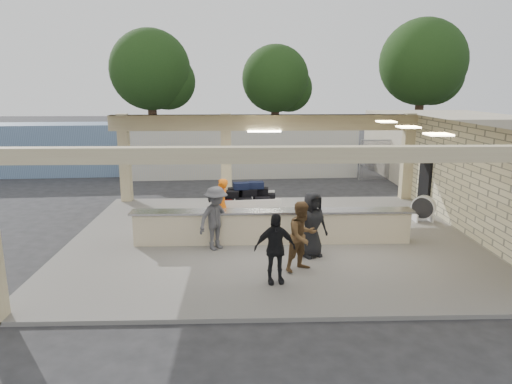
{
  "coord_description": "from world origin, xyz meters",
  "views": [
    {
      "loc": [
        -0.89,
        -13.22,
        4.59
      ],
      "look_at": [
        -0.43,
        1.0,
        1.28
      ],
      "focal_mm": 32.0,
      "sensor_mm": 36.0,
      "label": 1
    }
  ],
  "objects_px": {
    "passenger_a": "(302,236)",
    "passenger_d": "(312,224)",
    "passenger_b": "(275,248)",
    "container_blue": "(64,149)",
    "car_dark": "(330,147)",
    "container_white": "(242,151)",
    "baggage_counter": "(272,226)",
    "drum_fan": "(424,208)",
    "car_white_b": "(487,154)",
    "luggage_cart": "(246,199)",
    "baggage_handler": "(222,206)",
    "passenger_c": "(216,218)",
    "car_white_a": "(401,157)"
  },
  "relations": [
    {
      "from": "passenger_b",
      "to": "passenger_c",
      "type": "bearing_deg",
      "value": 113.96
    },
    {
      "from": "baggage_counter",
      "to": "passenger_d",
      "type": "relative_size",
      "value": 4.61
    },
    {
      "from": "passenger_a",
      "to": "container_white",
      "type": "height_order",
      "value": "container_white"
    },
    {
      "from": "passenger_a",
      "to": "drum_fan",
      "type": "bearing_deg",
      "value": 7.36
    },
    {
      "from": "drum_fan",
      "to": "container_blue",
      "type": "bearing_deg",
      "value": -173.99
    },
    {
      "from": "car_white_a",
      "to": "container_white",
      "type": "xyz_separation_m",
      "value": [
        -9.07,
        -1.79,
        0.62
      ]
    },
    {
      "from": "drum_fan",
      "to": "car_white_a",
      "type": "xyz_separation_m",
      "value": [
        2.95,
        10.76,
        0.07
      ]
    },
    {
      "from": "drum_fan",
      "to": "car_white_a",
      "type": "height_order",
      "value": "car_white_a"
    },
    {
      "from": "baggage_counter",
      "to": "drum_fan",
      "type": "height_order",
      "value": "baggage_counter"
    },
    {
      "from": "passenger_b",
      "to": "container_blue",
      "type": "relative_size",
      "value": 0.16
    },
    {
      "from": "passenger_a",
      "to": "luggage_cart",
      "type": "bearing_deg",
      "value": 72.77
    },
    {
      "from": "baggage_handler",
      "to": "passenger_b",
      "type": "xyz_separation_m",
      "value": [
        1.38,
        -3.85,
        -0.02
      ]
    },
    {
      "from": "baggage_counter",
      "to": "passenger_d",
      "type": "height_order",
      "value": "passenger_d"
    },
    {
      "from": "baggage_handler",
      "to": "passenger_d",
      "type": "bearing_deg",
      "value": 66.69
    },
    {
      "from": "drum_fan",
      "to": "container_blue",
      "type": "height_order",
      "value": "container_blue"
    },
    {
      "from": "baggage_counter",
      "to": "luggage_cart",
      "type": "distance_m",
      "value": 2.6
    },
    {
      "from": "passenger_c",
      "to": "car_white_b",
      "type": "bearing_deg",
      "value": 0.3
    },
    {
      "from": "baggage_counter",
      "to": "luggage_cart",
      "type": "height_order",
      "value": "luggage_cart"
    },
    {
      "from": "baggage_counter",
      "to": "car_dark",
      "type": "distance_m",
      "value": 17.1
    },
    {
      "from": "passenger_b",
      "to": "passenger_c",
      "type": "height_order",
      "value": "passenger_c"
    },
    {
      "from": "passenger_b",
      "to": "passenger_d",
      "type": "relative_size",
      "value": 0.94
    },
    {
      "from": "passenger_a",
      "to": "passenger_b",
      "type": "xyz_separation_m",
      "value": [
        -0.73,
        -0.71,
        -0.05
      ]
    },
    {
      "from": "drum_fan",
      "to": "passenger_b",
      "type": "xyz_separation_m",
      "value": [
        -5.41,
        -4.8,
        0.36
      ]
    },
    {
      "from": "drum_fan",
      "to": "baggage_handler",
      "type": "xyz_separation_m",
      "value": [
        -6.79,
        -0.94,
        0.38
      ]
    },
    {
      "from": "passenger_d",
      "to": "car_white_b",
      "type": "distance_m",
      "value": 19.2
    },
    {
      "from": "passenger_d",
      "to": "car_white_b",
      "type": "bearing_deg",
      "value": 24.53
    },
    {
      "from": "passenger_c",
      "to": "car_dark",
      "type": "relative_size",
      "value": 0.4
    },
    {
      "from": "container_blue",
      "to": "passenger_b",
      "type": "bearing_deg",
      "value": -58.49
    },
    {
      "from": "passenger_d",
      "to": "car_dark",
      "type": "xyz_separation_m",
      "value": [
        3.83,
        17.54,
        -0.25
      ]
    },
    {
      "from": "car_white_a",
      "to": "luggage_cart",
      "type": "bearing_deg",
      "value": 151.99
    },
    {
      "from": "passenger_b",
      "to": "car_dark",
      "type": "height_order",
      "value": "passenger_b"
    },
    {
      "from": "passenger_d",
      "to": "car_white_a",
      "type": "relative_size",
      "value": 0.4
    },
    {
      "from": "baggage_counter",
      "to": "car_white_b",
      "type": "relative_size",
      "value": 1.85
    },
    {
      "from": "baggage_counter",
      "to": "container_blue",
      "type": "xyz_separation_m",
      "value": [
        -10.31,
        11.66,
        0.75
      ]
    },
    {
      "from": "drum_fan",
      "to": "container_white",
      "type": "height_order",
      "value": "container_white"
    },
    {
      "from": "luggage_cart",
      "to": "baggage_handler",
      "type": "distance_m",
      "value": 1.61
    },
    {
      "from": "drum_fan",
      "to": "container_blue",
      "type": "relative_size",
      "value": 0.09
    },
    {
      "from": "container_blue",
      "to": "passenger_d",
      "type": "bearing_deg",
      "value": -52.2
    },
    {
      "from": "car_white_b",
      "to": "container_blue",
      "type": "height_order",
      "value": "container_blue"
    },
    {
      "from": "car_dark",
      "to": "container_white",
      "type": "xyz_separation_m",
      "value": [
        -5.67,
        -5.43,
        0.52
      ]
    },
    {
      "from": "baggage_handler",
      "to": "passenger_c",
      "type": "bearing_deg",
      "value": 14.44
    },
    {
      "from": "luggage_cart",
      "to": "car_white_a",
      "type": "height_order",
      "value": "luggage_cart"
    },
    {
      "from": "car_white_b",
      "to": "car_white_a",
      "type": "bearing_deg",
      "value": 94.65
    },
    {
      "from": "passenger_b",
      "to": "luggage_cart",
      "type": "bearing_deg",
      "value": 87.92
    },
    {
      "from": "car_white_a",
      "to": "car_white_b",
      "type": "bearing_deg",
      "value": -70.31
    },
    {
      "from": "passenger_c",
      "to": "car_white_b",
      "type": "relative_size",
      "value": 0.41
    },
    {
      "from": "passenger_d",
      "to": "car_dark",
      "type": "height_order",
      "value": "passenger_d"
    },
    {
      "from": "car_white_a",
      "to": "baggage_counter",
      "type": "bearing_deg",
      "value": 160.34
    },
    {
      "from": "passenger_d",
      "to": "baggage_handler",
      "type": "bearing_deg",
      "value": 114.19
    },
    {
      "from": "passenger_a",
      "to": "passenger_d",
      "type": "bearing_deg",
      "value": 34.12
    }
  ]
}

